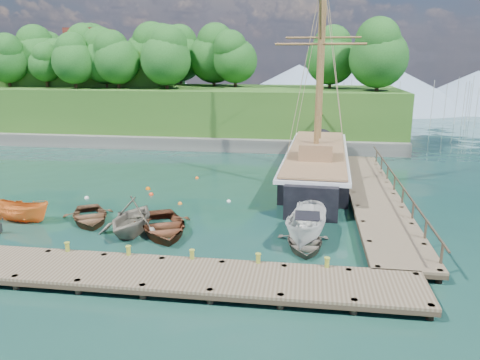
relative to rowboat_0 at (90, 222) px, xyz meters
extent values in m
plane|color=#0F322C|center=(5.60, -0.46, 0.00)|extent=(160.00, 160.00, 0.00)
cube|color=brown|center=(7.60, -6.96, 0.54)|extent=(20.00, 3.20, 0.12)
cube|color=#2B2419|center=(7.60, -6.96, 0.38)|extent=(20.00, 3.20, 0.20)
cylinder|color=#2B2419|center=(17.30, -8.26, 0.05)|extent=(0.28, 0.28, 1.10)
cylinder|color=#2B2419|center=(17.30, -5.66, 0.05)|extent=(0.28, 0.28, 1.10)
cube|color=brown|center=(17.10, 6.54, 0.54)|extent=(3.20, 24.00, 0.12)
cube|color=#2B2419|center=(17.10, 6.54, 0.38)|extent=(3.20, 24.00, 0.20)
cylinder|color=#2B2419|center=(15.80, -5.16, 0.05)|extent=(0.28, 0.28, 1.10)
cylinder|color=#2B2419|center=(18.40, -5.16, 0.05)|extent=(0.28, 0.28, 1.10)
cylinder|color=#2B2419|center=(15.80, 18.24, 0.05)|extent=(0.28, 0.28, 1.10)
cylinder|color=#2B2419|center=(18.40, 18.24, 0.05)|extent=(0.28, 0.28, 1.10)
cylinder|color=olive|center=(1.60, -5.56, 0.00)|extent=(0.26, 0.26, 0.45)
cylinder|color=olive|center=(4.60, -5.56, 0.00)|extent=(0.26, 0.26, 0.45)
cylinder|color=olive|center=(7.60, -5.56, 0.00)|extent=(0.26, 0.26, 0.45)
cylinder|color=olive|center=(10.60, -5.56, 0.00)|extent=(0.26, 0.26, 0.45)
cylinder|color=olive|center=(13.60, -5.56, 0.00)|extent=(0.26, 0.26, 0.45)
imported|color=#533623|center=(0.00, 0.00, 0.00)|extent=(4.69, 5.15, 0.87)
imported|color=#716A5B|center=(3.21, -1.55, 0.00)|extent=(3.94, 4.47, 2.21)
imported|color=#4F2918|center=(4.85, -1.14, 0.00)|extent=(5.36, 6.09, 1.05)
imported|color=#645C51|center=(12.60, -2.05, 0.00)|extent=(2.96, 4.00, 0.80)
imported|color=orange|center=(-3.95, -0.56, 0.00)|extent=(3.92, 1.86, 1.46)
imported|color=silver|center=(12.71, -1.22, 0.00)|extent=(2.68, 5.21, 1.92)
cube|color=black|center=(13.37, 11.69, 0.69)|extent=(5.25, 14.31, 2.93)
cube|color=black|center=(13.80, 20.75, 0.69)|extent=(2.73, 4.55, 2.64)
cube|color=black|center=(12.98, 3.64, 0.69)|extent=(3.38, 3.78, 2.78)
cube|color=silver|center=(13.37, 11.69, 2.13)|extent=(5.52, 18.74, 0.25)
cube|color=brown|center=(13.37, 11.69, 2.38)|extent=(5.08, 18.31, 0.12)
cube|color=brown|center=(13.22, 8.67, 2.98)|extent=(2.43, 3.11, 1.20)
cylinder|color=brown|center=(13.97, 24.25, 3.58)|extent=(0.57, 6.90, 1.69)
cylinder|color=brown|center=(13.54, 15.31, 10.17)|extent=(0.36, 0.36, 15.57)
cylinder|color=brown|center=(13.19, 8.07, 9.54)|extent=(0.36, 0.36, 14.32)
cylinder|color=#8C7A59|center=(13.83, 21.28, 10.49)|extent=(0.57, 10.76, 9.04)
sphere|color=silver|center=(-2.34, 4.42, 0.00)|extent=(0.31, 0.31, 0.31)
sphere|color=#F13C14|center=(1.80, 5.84, 0.00)|extent=(0.33, 0.33, 0.33)
sphere|color=orange|center=(4.38, 4.06, 0.00)|extent=(0.29, 0.29, 0.29)
sphere|color=white|center=(7.48, 5.06, 0.00)|extent=(0.28, 0.28, 0.28)
sphere|color=#E56005|center=(1.09, 7.22, 0.00)|extent=(0.35, 0.35, 0.35)
sphere|color=orange|center=(3.93, 10.83, 0.00)|extent=(0.28, 0.28, 0.28)
cube|color=#474744|center=(-2.40, 23.54, 0.60)|extent=(50.00, 4.00, 1.40)
cube|color=#244A16|center=(-2.40, 29.54, 3.00)|extent=(50.00, 14.00, 6.00)
cube|color=#244A16|center=(-16.40, 33.54, 5.00)|extent=(24.00, 12.00, 10.00)
cylinder|color=#382616|center=(-10.51, 27.66, 6.70)|extent=(0.36, 0.36, 1.40)
sphere|color=#1A4A18|center=(-10.51, 27.66, 9.10)|extent=(5.42, 5.42, 5.42)
cylinder|color=#382616|center=(-8.58, 26.36, 6.70)|extent=(0.36, 0.36, 1.40)
sphere|color=#1A4A18|center=(-8.58, 26.36, 8.96)|extent=(5.02, 5.02, 5.02)
cylinder|color=#382616|center=(-22.19, 26.81, 6.70)|extent=(0.36, 0.36, 1.40)
sphere|color=#1A4A18|center=(-22.19, 26.81, 8.88)|extent=(4.79, 4.79, 4.79)
cylinder|color=#382616|center=(-15.14, 34.33, 6.70)|extent=(0.36, 0.36, 1.40)
sphere|color=#1A4A18|center=(-15.14, 34.33, 9.39)|extent=(6.25, 6.25, 6.25)
cylinder|color=#382616|center=(19.50, 26.20, 6.70)|extent=(0.36, 0.36, 1.40)
sphere|color=#1A4A18|center=(19.50, 26.20, 9.30)|extent=(6.00, 6.00, 6.00)
cylinder|color=#382616|center=(-19.99, 29.86, 6.70)|extent=(0.36, 0.36, 1.40)
sphere|color=#1A4A18|center=(-19.99, 29.86, 9.26)|extent=(5.89, 5.89, 5.89)
cylinder|color=#382616|center=(3.99, 30.76, 6.70)|extent=(0.36, 0.36, 1.40)
sphere|color=#1A4A18|center=(3.99, 30.76, 9.00)|extent=(5.13, 5.13, 5.13)
cylinder|color=#382616|center=(-15.93, 35.07, 6.70)|extent=(0.36, 0.36, 1.40)
sphere|color=#1A4A18|center=(-15.93, 35.07, 8.88)|extent=(4.80, 4.80, 4.80)
cylinder|color=#382616|center=(-4.56, 29.74, 6.70)|extent=(0.36, 0.36, 1.40)
sphere|color=#1A4A18|center=(-4.56, 29.74, 9.24)|extent=(5.82, 5.82, 5.82)
cylinder|color=#382616|center=(1.02, 32.90, 6.70)|extent=(0.36, 0.36, 1.40)
sphere|color=#1A4A18|center=(1.02, 32.90, 9.32)|extent=(6.05, 6.05, 6.05)
cylinder|color=#382616|center=(19.68, 27.20, 6.70)|extent=(0.36, 0.36, 1.40)
sphere|color=#1A4A18|center=(19.68, 27.20, 8.87)|extent=(4.77, 4.77, 4.77)
cylinder|color=#382616|center=(-2.91, 26.09, 6.70)|extent=(0.36, 0.36, 1.40)
sphere|color=#1A4A18|center=(-2.91, 26.09, 9.11)|extent=(5.47, 5.47, 5.47)
cylinder|color=#382616|center=(14.87, 29.94, 6.70)|extent=(0.36, 0.36, 1.40)
sphere|color=#1A4A18|center=(14.87, 29.94, 9.14)|extent=(5.55, 5.55, 5.55)
cylinder|color=#382616|center=(-4.42, 37.30, 6.70)|extent=(0.36, 0.36, 1.40)
sphere|color=#1A4A18|center=(-4.42, 37.30, 9.39)|extent=(6.25, 6.25, 6.25)
cylinder|color=#382616|center=(-22.61, 35.37, 6.70)|extent=(0.36, 0.36, 1.40)
sphere|color=#1A4A18|center=(-22.61, 35.37, 9.09)|extent=(5.41, 5.41, 5.41)
cylinder|color=#382616|center=(-12.31, 30.95, 6.70)|extent=(0.36, 0.36, 1.40)
sphere|color=#1A4A18|center=(-12.31, 30.95, 9.12)|extent=(5.47, 5.47, 5.47)
cylinder|color=#382616|center=(-17.67, 27.18, 6.70)|extent=(0.36, 0.36, 1.40)
sphere|color=#1A4A18|center=(-17.67, 27.18, 8.52)|extent=(3.77, 3.77, 3.77)
cylinder|color=#382616|center=(-14.01, 31.02, 6.70)|extent=(0.36, 0.36, 1.40)
sphere|color=#1A4A18|center=(-14.01, 31.02, 9.31)|extent=(6.04, 6.04, 6.04)
cylinder|color=#382616|center=(-0.13, 37.91, 6.70)|extent=(0.36, 0.36, 1.40)
sphere|color=#1A4A18|center=(-0.13, 37.91, 9.26)|extent=(5.89, 5.89, 5.89)
cylinder|color=#382616|center=(-6.30, 30.57, 6.70)|extent=(0.36, 0.36, 1.40)
sphere|color=#1A4A18|center=(-6.30, 30.57, 9.33)|extent=(6.08, 6.08, 6.08)
cylinder|color=#382616|center=(-17.30, 28.79, 6.70)|extent=(0.36, 0.36, 1.40)
sphere|color=#1A4A18|center=(-17.30, 28.79, 8.69)|extent=(4.25, 4.25, 4.25)
cylinder|color=#382616|center=(-13.32, 25.60, 6.70)|extent=(0.36, 0.36, 1.40)
sphere|color=#1A4A18|center=(-13.32, 25.60, 8.87)|extent=(4.77, 4.77, 4.77)
cube|color=silver|center=(-14.40, 32.54, 10.50)|extent=(4.00, 5.00, 3.00)
cube|color=#591E19|center=(-14.40, 32.54, 12.40)|extent=(4.40, 5.40, 0.80)
cone|color=#728CA5|center=(25.60, 69.54, 4.50)|extent=(36.00, 36.00, 9.00)
cone|color=#728CA5|center=(43.60, 69.54, 3.50)|extent=(28.00, 28.00, 7.00)
cone|color=#728CA5|center=(10.60, 69.54, 4.00)|extent=(32.00, 32.00, 8.00)
cone|color=#728CA5|center=(-24.40, 69.54, 5.00)|extent=(40.00, 40.00, 10.00)
camera|label=1|loc=(12.53, -24.56, 9.44)|focal=35.00mm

